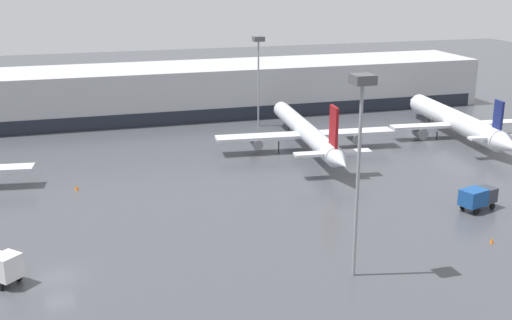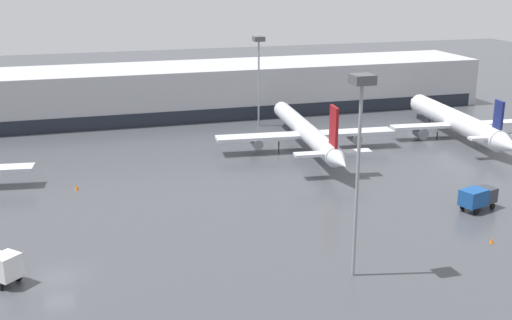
{
  "view_description": "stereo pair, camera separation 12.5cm",
  "coord_description": "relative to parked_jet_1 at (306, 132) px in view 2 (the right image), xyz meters",
  "views": [
    {
      "loc": [
        2.24,
        -54.4,
        26.4
      ],
      "look_at": [
        24.31,
        20.01,
        3.0
      ],
      "focal_mm": 45.0,
      "sensor_mm": 36.0,
      "label": 1
    },
    {
      "loc": [
        2.36,
        -54.43,
        26.4
      ],
      "look_at": [
        24.31,
        20.01,
        3.0
      ],
      "focal_mm": 45.0,
      "sensor_mm": 36.0,
      "label": 2
    }
  ],
  "objects": [
    {
      "name": "ground_plane",
      "position": [
        -35.69,
        -32.16,
        -2.92
      ],
      "size": [
        320.0,
        320.0,
        0.0
      ],
      "primitive_type": "plane",
      "color": "#424449"
    },
    {
      "name": "terminal_building",
      "position": [
        -35.81,
        29.78,
        1.57
      ],
      "size": [
        160.0,
        27.26,
        9.0
      ],
      "color": "#B2B2B7",
      "rests_on": "ground_plane"
    },
    {
      "name": "service_truck_1",
      "position": [
        9.93,
        -28.44,
        -1.36
      ],
      "size": [
        4.93,
        3.28,
        2.55
      ],
      "rotation": [
        0.0,
        0.0,
        0.31
      ],
      "color": "#19478C",
      "rests_on": "ground_plane"
    },
    {
      "name": "parked_jet_2",
      "position": [
        25.89,
        0.47,
        -0.25
      ],
      "size": [
        21.77,
        35.6,
        8.4
      ],
      "rotation": [
        0.0,
        0.0,
        1.47
      ],
      "color": "silver",
      "rests_on": "ground_plane"
    },
    {
      "name": "parked_jet_1",
      "position": [
        0.0,
        0.0,
        0.0
      ],
      "size": [
        27.18,
        36.75,
        9.43
      ],
      "rotation": [
        0.0,
        0.0,
        1.48
      ],
      "color": "silver",
      "rests_on": "ground_plane"
    },
    {
      "name": "traffic_cone_1",
      "position": [
        -33.46,
        -8.61,
        -2.62
      ],
      "size": [
        0.49,
        0.49,
        0.59
      ],
      "color": "orange",
      "rests_on": "ground_plane"
    },
    {
      "name": "apron_light_mast_0",
      "position": [
        -2.34,
        16.94,
        9.44
      ],
      "size": [
        1.8,
        1.8,
        15.33
      ],
      "color": "gray",
      "rests_on": "ground_plane"
    },
    {
      "name": "apron_light_mast_4",
      "position": [
        -10.36,
        -39.3,
        11.34
      ],
      "size": [
        1.8,
        1.8,
        18.04
      ],
      "color": "gray",
      "rests_on": "ground_plane"
    },
    {
      "name": "traffic_cone_0",
      "position": [
        5.84,
        -36.85,
        -2.62
      ],
      "size": [
        0.37,
        0.37,
        0.59
      ],
      "color": "orange",
      "rests_on": "ground_plane"
    }
  ]
}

